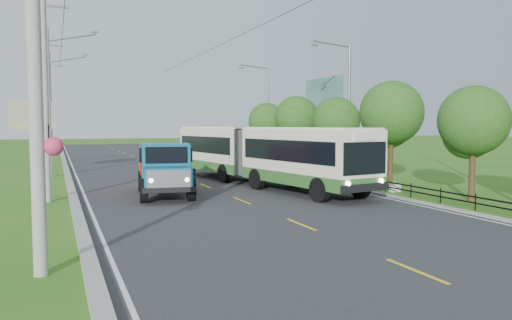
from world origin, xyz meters
TOP-DOWN VIEW (x-y plane):
  - ground at (0.00, 0.00)m, footprint 240.00×240.00m
  - road at (0.00, 20.00)m, footprint 14.00×120.00m
  - curb_left at (-7.20, 20.00)m, footprint 0.40×120.00m
  - curb_right at (7.15, 20.00)m, footprint 0.30×120.00m
  - edge_line_left at (-6.65, 20.00)m, footprint 0.12×120.00m
  - edge_line_right at (6.65, 20.00)m, footprint 0.12×120.00m
  - centre_dash at (0.00, 0.00)m, footprint 0.12×2.20m
  - railing_right at (8.00, 14.00)m, footprint 0.04×40.00m
  - pole_nearest at (-8.24, -3.00)m, footprint 3.51×0.44m
  - pole_near at (-8.26, 9.00)m, footprint 3.51×0.32m
  - pole_mid at (-8.26, 21.00)m, footprint 3.51×0.32m
  - pole_far at (-8.26, 33.00)m, footprint 3.51×0.32m
  - tree_second at (9.86, 2.14)m, footprint 3.18×3.26m
  - tree_third at (9.86, 8.14)m, footprint 3.60×3.62m
  - tree_fourth at (9.86, 14.14)m, footprint 3.24×3.31m
  - tree_fifth at (9.86, 20.14)m, footprint 3.48×3.52m
  - tree_back at (9.86, 26.14)m, footprint 3.30×3.36m
  - streetlight_mid at (10.64, 14.00)m, footprint 3.02×0.20m
  - streetlight_far at (10.64, 28.00)m, footprint 3.02×0.20m
  - planter_near at (8.60, 6.00)m, footprint 0.64×0.64m
  - planter_mid at (8.60, 14.00)m, footprint 0.64×0.64m
  - planter_far at (8.60, 22.00)m, footprint 0.64×0.64m
  - billboard_left at (-9.50, 24.00)m, footprint 3.00×0.20m
  - billboard_right at (12.30, 20.00)m, footprint 0.24×6.00m
  - bus at (3.12, 11.26)m, footprint 5.61×17.25m
  - dump_truck at (-2.95, 9.04)m, footprint 3.16×6.49m

SIDE VIEW (x-z plane):
  - ground at x=0.00m, z-range 0.00..0.00m
  - road at x=0.00m, z-range 0.00..0.02m
  - edge_line_left at x=-6.65m, z-range 0.02..0.02m
  - edge_line_right at x=6.65m, z-range 0.02..0.02m
  - centre_dash at x=0.00m, z-range 0.02..0.02m
  - curb_right at x=7.15m, z-range 0.00..0.10m
  - curb_left at x=-7.20m, z-range 0.00..0.15m
  - planter_near at x=8.60m, z-range -0.05..0.62m
  - planter_mid at x=8.60m, z-range -0.05..0.62m
  - planter_far at x=8.60m, z-range -0.05..0.62m
  - railing_right at x=8.00m, z-range 0.00..0.60m
  - dump_truck at x=-2.95m, z-range 0.17..2.79m
  - bus at x=3.12m, z-range 0.33..3.62m
  - tree_second at x=9.86m, z-range 0.87..6.17m
  - tree_fourth at x=9.86m, z-range 0.89..6.29m
  - tree_back at x=9.86m, z-range 0.90..6.40m
  - tree_fifth at x=9.86m, z-range 0.95..6.75m
  - billboard_left at x=-9.50m, z-range 1.27..6.47m
  - tree_third at x=9.86m, z-range 0.99..6.99m
  - streetlight_mid at x=10.64m, z-range 0.37..9.44m
  - streetlight_far at x=10.64m, z-range 0.37..9.44m
  - pole_nearest at x=-8.24m, z-range -0.06..9.94m
  - pole_near at x=-8.26m, z-range 0.09..10.09m
  - pole_mid at x=-8.26m, z-range 0.09..10.09m
  - pole_far at x=-8.26m, z-range 0.09..10.09m
  - billboard_right at x=12.30m, z-range 1.69..8.99m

